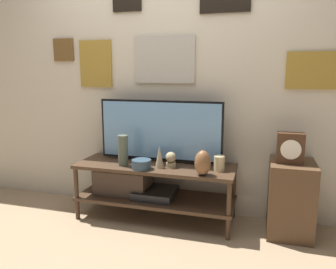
{
  "coord_description": "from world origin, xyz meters",
  "views": [
    {
      "loc": [
        0.91,
        -2.42,
        1.34
      ],
      "look_at": [
        0.12,
        0.29,
        0.8
      ],
      "focal_mm": 35.0,
      "sensor_mm": 36.0,
      "label": 1
    }
  ],
  "objects_px": {
    "television": "(160,130)",
    "candle_jar": "(219,163)",
    "vase_slim_bronze": "(159,157)",
    "vase_tall_ceramic": "(123,150)",
    "decorative_bust": "(171,159)",
    "vase_urn_stoneware": "(203,163)",
    "vase_wide_bowl": "(141,164)",
    "mantel_clock": "(290,148)"
  },
  "relations": [
    {
      "from": "vase_tall_ceramic",
      "to": "decorative_bust",
      "type": "bearing_deg",
      "value": 8.41
    },
    {
      "from": "decorative_bust",
      "to": "vase_wide_bowl",
      "type": "bearing_deg",
      "value": -152.04
    },
    {
      "from": "vase_wide_bowl",
      "to": "candle_jar",
      "type": "distance_m",
      "value": 0.67
    },
    {
      "from": "vase_urn_stoneware",
      "to": "mantel_clock",
      "type": "relative_size",
      "value": 0.83
    },
    {
      "from": "vase_slim_bronze",
      "to": "candle_jar",
      "type": "relative_size",
      "value": 1.56
    },
    {
      "from": "mantel_clock",
      "to": "vase_urn_stoneware",
      "type": "bearing_deg",
      "value": -164.67
    },
    {
      "from": "television",
      "to": "candle_jar",
      "type": "xyz_separation_m",
      "value": [
        0.57,
        -0.13,
        -0.23
      ]
    },
    {
      "from": "vase_tall_ceramic",
      "to": "mantel_clock",
      "type": "relative_size",
      "value": 1.1
    },
    {
      "from": "television",
      "to": "vase_slim_bronze",
      "type": "bearing_deg",
      "value": -74.25
    },
    {
      "from": "vase_slim_bronze",
      "to": "candle_jar",
      "type": "distance_m",
      "value": 0.52
    },
    {
      "from": "television",
      "to": "mantel_clock",
      "type": "bearing_deg",
      "value": -5.74
    },
    {
      "from": "vase_slim_bronze",
      "to": "vase_tall_ceramic",
      "type": "xyz_separation_m",
      "value": [
        -0.34,
        -0.02,
        0.04
      ]
    },
    {
      "from": "vase_urn_stoneware",
      "to": "vase_slim_bronze",
      "type": "bearing_deg",
      "value": 165.28
    },
    {
      "from": "vase_wide_bowl",
      "to": "vase_urn_stoneware",
      "type": "bearing_deg",
      "value": -3.0
    },
    {
      "from": "vase_slim_bronze",
      "to": "vase_urn_stoneware",
      "type": "bearing_deg",
      "value": -14.72
    },
    {
      "from": "vase_slim_bronze",
      "to": "mantel_clock",
      "type": "bearing_deg",
      "value": 4.23
    },
    {
      "from": "candle_jar",
      "to": "vase_tall_ceramic",
      "type": "bearing_deg",
      "value": -174.92
    },
    {
      "from": "television",
      "to": "candle_jar",
      "type": "bearing_deg",
      "value": -13.34
    },
    {
      "from": "vase_tall_ceramic",
      "to": "candle_jar",
      "type": "distance_m",
      "value": 0.85
    },
    {
      "from": "television",
      "to": "vase_urn_stoneware",
      "type": "bearing_deg",
      "value": -33.23
    },
    {
      "from": "television",
      "to": "candle_jar",
      "type": "relative_size",
      "value": 9.09
    },
    {
      "from": "vase_wide_bowl",
      "to": "candle_jar",
      "type": "height_order",
      "value": "candle_jar"
    },
    {
      "from": "vase_urn_stoneware",
      "to": "decorative_bust",
      "type": "distance_m",
      "value": 0.34
    },
    {
      "from": "television",
      "to": "vase_slim_bronze",
      "type": "distance_m",
      "value": 0.28
    },
    {
      "from": "mantel_clock",
      "to": "vase_slim_bronze",
      "type": "bearing_deg",
      "value": -175.77
    },
    {
      "from": "television",
      "to": "vase_wide_bowl",
      "type": "xyz_separation_m",
      "value": [
        -0.08,
        -0.27,
        -0.25
      ]
    },
    {
      "from": "vase_tall_ceramic",
      "to": "vase_urn_stoneware",
      "type": "bearing_deg",
      "value": -6.78
    },
    {
      "from": "vase_slim_bronze",
      "to": "vase_wide_bowl",
      "type": "bearing_deg",
      "value": -151.15
    },
    {
      "from": "vase_urn_stoneware",
      "to": "mantel_clock",
      "type": "distance_m",
      "value": 0.71
    },
    {
      "from": "decorative_bust",
      "to": "mantel_clock",
      "type": "bearing_deg",
      "value": 1.96
    },
    {
      "from": "decorative_bust",
      "to": "mantel_clock",
      "type": "relative_size",
      "value": 0.55
    },
    {
      "from": "vase_slim_bronze",
      "to": "television",
      "type": "bearing_deg",
      "value": 105.75
    },
    {
      "from": "vase_wide_bowl",
      "to": "television",
      "type": "bearing_deg",
      "value": 72.47
    },
    {
      "from": "vase_wide_bowl",
      "to": "candle_jar",
      "type": "xyz_separation_m",
      "value": [
        0.65,
        0.13,
        0.02
      ]
    },
    {
      "from": "television",
      "to": "decorative_bust",
      "type": "relative_size",
      "value": 8.5
    },
    {
      "from": "vase_tall_ceramic",
      "to": "vase_urn_stoneware",
      "type": "distance_m",
      "value": 0.74
    },
    {
      "from": "mantel_clock",
      "to": "television",
      "type": "bearing_deg",
      "value": 174.26
    },
    {
      "from": "vase_tall_ceramic",
      "to": "mantel_clock",
      "type": "distance_m",
      "value": 1.41
    },
    {
      "from": "vase_tall_ceramic",
      "to": "mantel_clock",
      "type": "bearing_deg",
      "value": 3.93
    },
    {
      "from": "vase_tall_ceramic",
      "to": "candle_jar",
      "type": "height_order",
      "value": "vase_tall_ceramic"
    },
    {
      "from": "vase_wide_bowl",
      "to": "decorative_bust",
      "type": "xyz_separation_m",
      "value": [
        0.23,
        0.12,
        0.03
      ]
    },
    {
      "from": "vase_slim_bronze",
      "to": "vase_urn_stoneware",
      "type": "distance_m",
      "value": 0.41
    }
  ]
}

